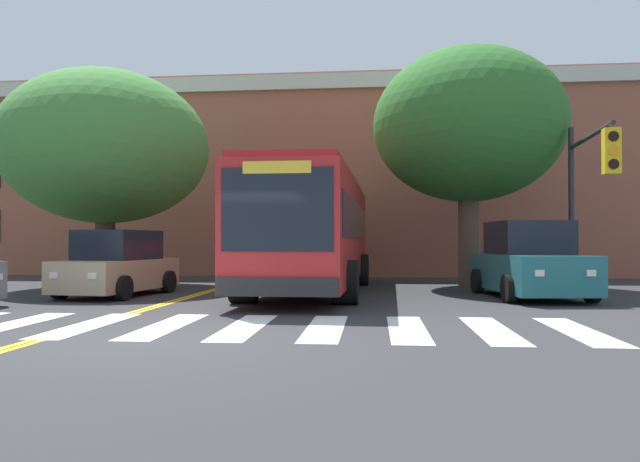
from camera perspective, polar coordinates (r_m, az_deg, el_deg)
name	(u,v)px	position (r m, az deg, el deg)	size (l,w,h in m)	color
ground_plane	(151,340)	(9.32, -15.18, -9.62)	(120.00, 120.00, 0.00)	#303033
crosswalk	(166,326)	(10.77, -13.88, -8.42)	(13.91, 3.48, 0.01)	white
lane_line_yellow_inner	(257,277)	(24.60, -5.76, -4.20)	(0.12, 36.00, 0.01)	gold
lane_line_yellow_outer	(261,277)	(24.57, -5.39, -4.21)	(0.12, 36.00, 0.01)	gold
city_bus	(313,230)	(17.45, -0.60, 0.14)	(2.93, 11.33, 3.20)	#B22323
car_tan_near_lane	(118,266)	(16.95, -18.01, -3.03)	(2.23, 3.95, 1.69)	tan
car_teal_far_lane	(529,263)	(16.45, 18.60, -2.82)	(2.51, 4.49, 1.91)	#236B70
car_white_behind_bus	(313,253)	(28.09, -0.62, -2.05)	(2.03, 4.75, 1.91)	white
traffic_light_near_corner	(588,178)	(16.81, 23.31, 4.50)	(0.43, 3.82, 4.53)	#28282D
street_tree_curbside_large	(468,126)	(20.01, 13.41, 9.28)	(5.97, 6.79, 7.32)	brown
street_tree_curbside_small	(106,148)	(20.66, -19.01, 7.21)	(6.50, 6.89, 6.70)	#4C3D2D
building_facade	(328,182)	(28.33, 0.73, 4.47)	(34.98, 7.37, 8.14)	#9E5642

